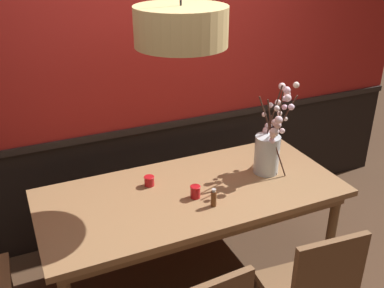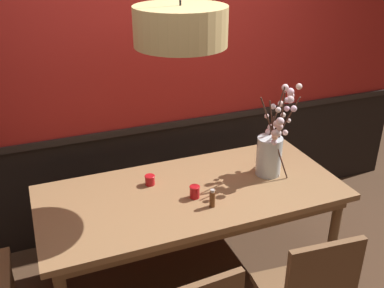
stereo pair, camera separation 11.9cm
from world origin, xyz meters
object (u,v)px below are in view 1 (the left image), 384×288
object	(u,v)px
chair_near_side_right	(313,288)
dining_table	(192,200)
candle_holder_nearer_edge	(149,181)
condiment_bottle	(214,198)
vase_with_blossoms	(269,148)
chair_far_side_left	(121,169)
candle_holder_nearer_center	(195,192)
pendant_lamp	(181,26)

from	to	relation	value
chair_near_side_right	dining_table	bearing A→B (deg)	110.30
chair_near_side_right	candle_holder_nearer_edge	size ratio (longest dim) A/B	12.70
chair_near_side_right	candle_holder_nearer_edge	bearing A→B (deg)	117.98
chair_near_side_right	condiment_bottle	distance (m)	0.78
vase_with_blossoms	candle_holder_nearer_edge	bearing A→B (deg)	168.90
chair_far_side_left	chair_near_side_right	bearing A→B (deg)	-71.22
dining_table	candle_holder_nearer_center	size ratio (longest dim) A/B	23.88
dining_table	condiment_bottle	distance (m)	0.27
chair_far_side_left	candle_holder_nearer_edge	distance (m)	0.72
dining_table	pendant_lamp	size ratio (longest dim) A/B	2.28
candle_holder_nearer_center	pendant_lamp	bearing A→B (deg)	134.23
chair_far_side_left	condiment_bottle	bearing A→B (deg)	-73.93
condiment_bottle	candle_holder_nearer_center	bearing A→B (deg)	114.83
dining_table	chair_near_side_right	xyz separation A→B (m)	(0.33, -0.90, -0.14)
dining_table	pendant_lamp	xyz separation A→B (m)	(-0.08, -0.02, 1.18)
chair_near_side_right	condiment_bottle	xyz separation A→B (m)	(-0.29, 0.67, 0.27)
dining_table	condiment_bottle	world-z (taller)	condiment_bottle
dining_table	pendant_lamp	bearing A→B (deg)	-162.60
chair_near_side_right	vase_with_blossoms	distance (m)	1.04
chair_near_side_right	candle_holder_nearer_center	bearing A→B (deg)	113.29
condiment_bottle	vase_with_blossoms	bearing A→B (deg)	23.28
dining_table	vase_with_blossoms	distance (m)	0.66
dining_table	candle_holder_nearer_center	world-z (taller)	candle_holder_nearer_center
vase_with_blossoms	candle_holder_nearer_center	world-z (taller)	vase_with_blossoms
vase_with_blossoms	pendant_lamp	distance (m)	1.15
dining_table	condiment_bottle	bearing A→B (deg)	-78.14
chair_far_side_left	candle_holder_nearer_center	size ratio (longest dim) A/B	10.89
candle_holder_nearer_center	chair_near_side_right	bearing A→B (deg)	-66.71
chair_near_side_right	vase_with_blossoms	xyz separation A→B (m)	(0.27, 0.92, 0.40)
chair_near_side_right	chair_far_side_left	xyz separation A→B (m)	(-0.60, 1.76, 0.01)
dining_table	chair_near_side_right	bearing A→B (deg)	-69.70
chair_far_side_left	dining_table	bearing A→B (deg)	-72.85
vase_with_blossoms	condiment_bottle	distance (m)	0.62
vase_with_blossoms	condiment_bottle	bearing A→B (deg)	-156.72
candle_holder_nearer_edge	pendant_lamp	bearing A→B (deg)	-51.59
vase_with_blossoms	dining_table	bearing A→B (deg)	-178.71
chair_far_side_left	candle_holder_nearer_center	bearing A→B (deg)	-75.29
candle_holder_nearer_center	dining_table	bearing A→B (deg)	79.54
chair_far_side_left	pendant_lamp	world-z (taller)	pendant_lamp
vase_with_blossoms	pendant_lamp	world-z (taller)	pendant_lamp
vase_with_blossoms	condiment_bottle	xyz separation A→B (m)	(-0.56, -0.24, -0.13)
chair_far_side_left	vase_with_blossoms	world-z (taller)	vase_with_blossoms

